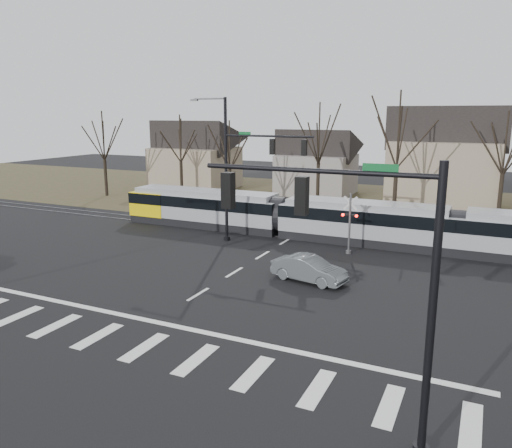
% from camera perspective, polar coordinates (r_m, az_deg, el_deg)
% --- Properties ---
extents(ground, '(140.00, 140.00, 0.00)m').
position_cam_1_polar(ground, '(24.50, -9.11, -9.43)').
color(ground, black).
extents(grass_verge, '(140.00, 28.00, 0.01)m').
position_cam_1_polar(grass_verge, '(53.09, 10.62, 2.46)').
color(grass_verge, '#38331E').
rests_on(grass_verge, ground).
extents(crosswalk, '(27.00, 2.60, 0.01)m').
position_cam_1_polar(crosswalk, '(21.60, -15.21, -12.82)').
color(crosswalk, silver).
rests_on(crosswalk, ground).
extents(stop_line, '(28.00, 0.35, 0.01)m').
position_cam_1_polar(stop_line, '(23.15, -11.65, -10.85)').
color(stop_line, silver).
rests_on(stop_line, ground).
extents(lane_dashes, '(0.18, 30.00, 0.01)m').
position_cam_1_polar(lane_dashes, '(38.12, 4.48, -1.30)').
color(lane_dashes, silver).
rests_on(lane_dashes, ground).
extents(rail_pair, '(90.00, 1.52, 0.06)m').
position_cam_1_polar(rail_pair, '(37.93, 4.37, -1.33)').
color(rail_pair, '#59595E').
rests_on(rail_pair, ground).
extents(tram, '(39.18, 2.91, 2.97)m').
position_cam_1_polar(tram, '(36.33, 12.06, 0.38)').
color(tram, gray).
rests_on(tram, ground).
extents(sedan, '(3.13, 4.82, 1.40)m').
position_cam_1_polar(sedan, '(27.77, 6.09, -5.14)').
color(sedan, '#595E61').
rests_on(sedan, ground).
extents(signal_pole_near_right, '(6.72, 0.44, 8.00)m').
position_cam_1_polar(signal_pole_near_right, '(13.57, 11.85, -4.57)').
color(signal_pole_near_right, black).
rests_on(signal_pole_near_right, ground).
extents(signal_pole_far, '(9.28, 0.44, 10.20)m').
position_cam_1_polar(signal_pole_far, '(34.93, -1.14, 6.95)').
color(signal_pole_far, black).
rests_on(signal_pole_far, ground).
extents(rail_crossing_signal, '(1.08, 0.36, 4.00)m').
position_cam_1_polar(rail_crossing_signal, '(33.25, 10.64, -0.21)').
color(rail_crossing_signal, '#59595B').
rests_on(rail_crossing_signal, ground).
extents(tree_row, '(59.20, 7.20, 10.00)m').
position_cam_1_polar(tree_row, '(46.18, 11.38, 7.20)').
color(tree_row, black).
rests_on(tree_row, ground).
extents(house_a, '(9.72, 8.64, 8.60)m').
position_cam_1_polar(house_a, '(62.32, -6.96, 8.18)').
color(house_a, gray).
rests_on(house_a, ground).
extents(house_b, '(8.64, 7.56, 7.65)m').
position_cam_1_polar(house_b, '(57.78, 6.97, 7.35)').
color(house_b, gray).
rests_on(house_b, ground).
extents(house_c, '(10.80, 8.64, 10.10)m').
position_cam_1_polar(house_c, '(51.97, 20.86, 7.46)').
color(house_c, gray).
rests_on(house_c, ground).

